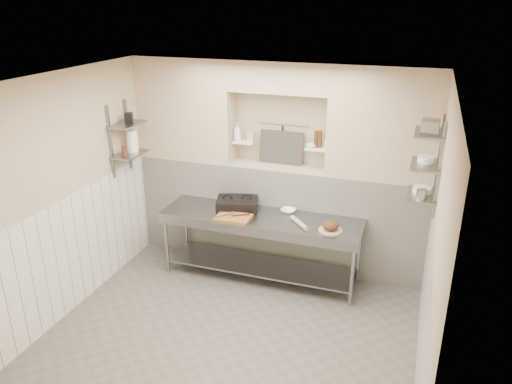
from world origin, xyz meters
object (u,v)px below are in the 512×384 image
at_px(panini_press, 237,204).
at_px(bread_loaf, 331,225).
at_px(jug_left, 132,141).
at_px(cutting_board, 233,218).
at_px(bowl_alcove, 311,146).
at_px(rolling_pin, 299,223).
at_px(bottle_soap, 237,132).
at_px(prep_table, 261,235).
at_px(mixing_bowl, 288,211).

bearing_deg(panini_press, bread_loaf, -27.49).
bearing_deg(jug_left, panini_press, 7.57).
bearing_deg(panini_press, cutting_board, -94.06).
bearing_deg(bowl_alcove, rolling_pin, -87.08).
height_order(panini_press, cutting_board, panini_press).
xyz_separation_m(panini_press, cutting_board, (0.07, -0.32, -0.05)).
distance_m(bottle_soap, bowl_alcove, 1.01).
bearing_deg(bottle_soap, prep_table, -46.04).
bearing_deg(rolling_pin, panini_press, 166.89).
bearing_deg(panini_press, prep_table, -35.99).
xyz_separation_m(panini_press, bowl_alcove, (0.86, 0.43, 0.76)).
bearing_deg(rolling_pin, prep_table, 171.83).
xyz_separation_m(cutting_board, jug_left, (-1.47, 0.14, 0.84)).
distance_m(cutting_board, bowl_alcove, 1.37).
distance_m(cutting_board, jug_left, 1.70).
distance_m(cutting_board, bottle_soap, 1.18).
relative_size(cutting_board, bread_loaf, 2.29).
height_order(bread_loaf, bottle_soap, bottle_soap).
bearing_deg(mixing_bowl, jug_left, -171.77).
height_order(mixing_bowl, bottle_soap, bottle_soap).
bearing_deg(cutting_board, prep_table, 32.08).
bearing_deg(mixing_bowl, bread_loaf, -30.59).
bearing_deg(bread_loaf, panini_press, 168.78).
relative_size(prep_table, rolling_pin, 6.97).
distance_m(rolling_pin, bread_loaf, 0.41).
bearing_deg(prep_table, bread_loaf, -7.61).
distance_m(cutting_board, rolling_pin, 0.84).
relative_size(rolling_pin, bottle_soap, 1.51).
bearing_deg(mixing_bowl, bottle_soap, 160.83).
bearing_deg(bread_loaf, mixing_bowl, 149.41).
bearing_deg(panini_press, bowl_alcove, 10.25).
xyz_separation_m(prep_table, cutting_board, (-0.30, -0.19, 0.28)).
xyz_separation_m(panini_press, bread_loaf, (1.30, -0.26, 0.00)).
height_order(panini_press, rolling_pin, panini_press).
distance_m(cutting_board, mixing_bowl, 0.74).
distance_m(mixing_bowl, rolling_pin, 0.39).
bearing_deg(mixing_bowl, cutting_board, -143.93).
relative_size(panini_press, cutting_board, 1.39).
height_order(panini_press, bowl_alcove, bowl_alcove).
xyz_separation_m(panini_press, mixing_bowl, (0.67, 0.11, -0.05)).
xyz_separation_m(prep_table, panini_press, (-0.37, 0.13, 0.33)).
xyz_separation_m(cutting_board, rolling_pin, (0.83, 0.11, 0.01)).
distance_m(panini_press, bowl_alcove, 1.23).
relative_size(panini_press, bottle_soap, 2.50).
bearing_deg(prep_table, bowl_alcove, 49.00).
relative_size(rolling_pin, bread_loaf, 1.92).
bearing_deg(bread_loaf, bowl_alcove, 122.13).
height_order(prep_table, panini_press, panini_press).
distance_m(panini_press, cutting_board, 0.34).
height_order(mixing_bowl, rolling_pin, rolling_pin).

